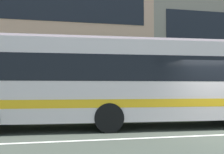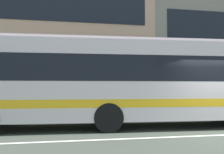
{
  "view_description": "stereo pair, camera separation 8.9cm",
  "coord_description": "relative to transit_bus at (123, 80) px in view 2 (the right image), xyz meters",
  "views": [
    {
      "loc": [
        -5.46,
        -7.44,
        1.51
      ],
      "look_at": [
        -3.46,
        2.38,
        1.93
      ],
      "focal_mm": 41.33,
      "sensor_mm": 36.0,
      "label": 1
    },
    {
      "loc": [
        -5.37,
        -7.45,
        1.51
      ],
      "look_at": [
        -3.46,
        2.38,
        1.93
      ],
      "focal_mm": 41.33,
      "sensor_mm": 36.0,
      "label": 2
    }
  ],
  "objects": [
    {
      "name": "hedge_row_far",
      "position": [
        3.95,
        3.53,
        -1.38
      ],
      "size": [
        22.02,
        1.1,
        0.88
      ],
      "primitive_type": "cube",
      "color": "#205E2A",
      "rests_on": "ground_plane"
    },
    {
      "name": "apartment_block_left",
      "position": [
        -5.51,
        13.02,
        4.51
      ],
      "size": [
        19.86,
        9.65,
        12.65
      ],
      "color": "tan",
      "rests_on": "ground_plane"
    },
    {
      "name": "transit_bus",
      "position": [
        0.0,
        0.0,
        0.0
      ],
      "size": [
        11.45,
        3.12,
        3.3
      ],
      "color": "silver",
      "rests_on": "ground_plane"
    }
  ]
}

